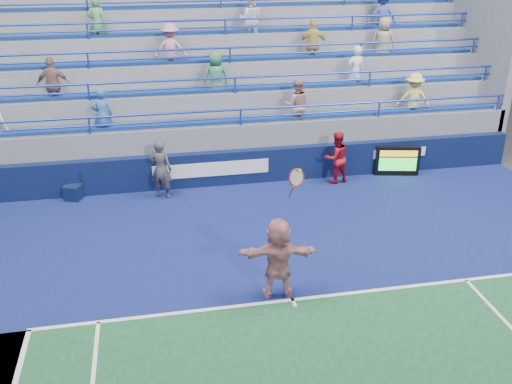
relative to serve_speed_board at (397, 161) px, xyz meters
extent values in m
plane|color=#333538|center=(-5.06, -6.14, -0.50)|extent=(120.00, 120.00, 0.00)
cube|color=#101A52|center=(-5.06, -3.94, -0.49)|extent=(18.00, 8.40, 0.02)
cube|color=white|center=(-5.06, -6.14, -0.47)|extent=(11.00, 0.10, 0.01)
cube|color=white|center=(-5.06, -6.24, -0.47)|extent=(0.08, 0.30, 0.01)
cube|color=#0A1539|center=(-5.06, 0.36, 0.05)|extent=(18.00, 0.30, 1.10)
cube|color=white|center=(-6.06, 0.20, 0.10)|extent=(3.60, 0.02, 0.45)
cube|color=white|center=(0.14, 0.20, 0.20)|extent=(1.80, 0.02, 0.30)
cube|color=slate|center=(-5.06, 3.31, 0.05)|extent=(18.00, 5.60, 1.10)
cube|color=slate|center=(-5.06, 3.31, 0.43)|extent=(18.00, 5.60, 1.85)
cube|color=navy|center=(-5.06, 0.96, 1.40)|extent=(17.40, 0.45, 0.10)
cylinder|color=#1E35A2|center=(-5.06, 0.56, 1.85)|extent=(18.00, 0.07, 0.07)
cube|color=slate|center=(-5.06, 3.81, 0.80)|extent=(18.00, 4.60, 2.60)
cube|color=navy|center=(-5.06, 1.96, 2.15)|extent=(17.40, 0.45, 0.10)
cylinder|color=#1E35A2|center=(-5.06, 1.56, 2.60)|extent=(18.00, 0.07, 0.07)
cube|color=slate|center=(-5.06, 4.31, 1.18)|extent=(18.00, 3.60, 3.35)
cube|color=navy|center=(-5.06, 2.96, 2.90)|extent=(17.40, 0.45, 0.10)
cylinder|color=#1E35A2|center=(-5.06, 2.56, 3.35)|extent=(18.00, 0.07, 0.07)
cube|color=slate|center=(-5.06, 4.81, 1.55)|extent=(18.00, 2.60, 4.10)
cube|color=navy|center=(-5.06, 3.96, 3.65)|extent=(17.40, 0.45, 0.10)
cylinder|color=#1E35A2|center=(-5.06, 3.56, 4.10)|extent=(18.00, 0.07, 0.07)
cube|color=slate|center=(-5.06, 5.31, 1.93)|extent=(18.00, 1.60, 4.85)
cube|color=navy|center=(-5.06, 4.96, 4.40)|extent=(17.40, 0.45, 0.10)
imported|color=gold|center=(-2.13, 2.96, 3.28)|extent=(1.04, 0.52, 1.70)
imported|color=#345F9C|center=(-9.19, 0.96, 1.78)|extent=(0.68, 0.50, 1.70)
imported|color=#34439D|center=(0.69, 3.96, 4.03)|extent=(1.17, 0.76, 1.70)
imported|color=#449653|center=(-9.26, 3.96, 4.03)|extent=(0.67, 0.50, 1.70)
imported|color=#387C50|center=(-5.62, 1.96, 2.53)|extent=(0.92, 0.68, 1.70)
imported|color=tan|center=(-3.18, 0.96, 1.78)|extent=(0.93, 0.78, 1.70)
imported|color=#E5D259|center=(0.78, 0.96, 1.78)|extent=(1.22, 0.89, 1.70)
imported|color=#988765|center=(0.40, 2.96, 3.28)|extent=(0.95, 0.75, 1.70)
imported|color=silver|center=(-0.93, 1.96, 2.53)|extent=(0.70, 0.54, 1.70)
imported|color=#826157|center=(-10.61, 1.96, 2.53)|extent=(1.00, 0.43, 1.70)
imported|color=white|center=(-4.11, 3.96, 4.03)|extent=(0.97, 0.84, 1.70)
imported|color=#C47F97|center=(-6.95, 2.96, 3.28)|extent=(1.17, 0.77, 1.70)
cube|color=black|center=(0.00, 0.01, 0.00)|extent=(1.43, 0.44, 0.99)
cube|color=gold|center=(0.00, -0.08, 0.29)|extent=(1.21, 0.02, 0.20)
cube|color=#19E533|center=(0.00, -0.08, -0.08)|extent=(1.21, 0.02, 0.44)
cube|color=#0B1738|center=(-10.20, 0.09, -0.27)|extent=(0.60, 0.60, 0.46)
cube|color=#0B1738|center=(-10.20, 0.30, 0.14)|extent=(0.45, 0.22, 0.36)
imported|color=white|center=(-5.33, -5.85, 0.43)|extent=(1.77, 0.75, 1.85)
torus|color=#A52214|center=(-4.98, -5.85, 2.29)|extent=(0.39, 0.22, 0.38)
cylinder|color=#A52214|center=(-5.08, -5.85, 1.98)|extent=(0.08, 0.21, 0.34)
sphere|color=#D6E334|center=(-4.93, -5.90, 2.45)|extent=(0.07, 0.07, 0.07)
imported|color=#121633|center=(-7.59, -0.24, 0.41)|extent=(0.78, 0.66, 1.82)
imported|color=#A1121D|center=(-2.16, -0.17, 0.34)|extent=(0.95, 0.81, 1.68)
camera|label=1|loc=(-7.78, -16.07, 6.80)|focal=40.00mm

